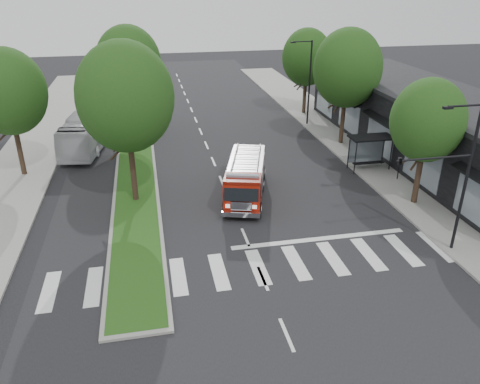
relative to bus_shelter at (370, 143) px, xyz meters
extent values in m
plane|color=black|center=(-11.20, -8.15, -2.04)|extent=(140.00, 140.00, 0.00)
cube|color=gray|center=(1.30, 1.85, -1.96)|extent=(5.00, 80.00, 0.15)
cube|color=gray|center=(-25.70, 1.85, -1.96)|extent=(5.00, 80.00, 0.15)
cube|color=gray|center=(-17.20, 9.85, -1.97)|extent=(3.00, 50.00, 0.14)
cube|color=#1F4212|center=(-17.20, 9.85, -1.89)|extent=(2.60, 49.50, 0.02)
cube|color=black|center=(5.80, 1.85, 0.46)|extent=(8.00, 30.00, 5.00)
cylinder|color=black|center=(-1.40, -0.75, -0.79)|extent=(0.08, 0.08, 2.50)
cylinder|color=black|center=(1.40, -0.75, -0.79)|extent=(0.08, 0.08, 2.50)
cylinder|color=black|center=(-1.40, 0.45, -0.79)|extent=(0.08, 0.08, 2.50)
cylinder|color=black|center=(1.40, 0.45, -0.79)|extent=(0.08, 0.08, 2.50)
cube|color=black|center=(0.00, -0.15, 0.51)|extent=(3.20, 1.60, 0.12)
cube|color=#8C99A5|center=(0.00, 0.55, -0.74)|extent=(2.80, 0.04, 1.80)
cube|color=black|center=(0.00, -0.15, -1.49)|extent=(2.40, 0.40, 0.08)
cylinder|color=black|center=(0.30, -6.15, -0.17)|extent=(0.36, 0.36, 3.74)
ellipsoid|color=#0E340F|center=(0.30, -6.15, 3.49)|extent=(4.40, 4.40, 5.06)
cylinder|color=black|center=(0.30, 5.85, 0.16)|extent=(0.36, 0.36, 4.40)
ellipsoid|color=#0E340F|center=(0.30, 5.85, 4.46)|extent=(5.60, 5.60, 6.44)
cylinder|color=black|center=(0.30, 15.85, -0.06)|extent=(0.36, 0.36, 3.96)
ellipsoid|color=#0E340F|center=(0.30, 15.85, 3.81)|extent=(5.00, 5.00, 5.75)
cylinder|color=black|center=(-17.20, -2.15, 0.27)|extent=(0.36, 0.36, 4.62)
ellipsoid|color=#0E340F|center=(-17.20, -2.15, 4.79)|extent=(5.80, 5.80, 6.67)
cylinder|color=black|center=(-17.20, 11.85, 0.16)|extent=(0.36, 0.36, 4.40)
ellipsoid|color=#0E340F|center=(-17.20, 11.85, 4.46)|extent=(5.60, 5.60, 6.44)
cylinder|color=black|center=(-25.20, 3.85, 0.05)|extent=(0.36, 0.36, 4.18)
ellipsoid|color=#0E340F|center=(-25.20, 3.85, 4.14)|extent=(5.20, 5.20, 5.98)
cylinder|color=black|center=(-0.70, -11.65, 1.96)|extent=(0.16, 0.16, 8.00)
cylinder|color=black|center=(-1.60, -11.65, 5.86)|extent=(1.80, 0.10, 0.10)
cube|color=black|center=(-2.50, -11.65, 5.81)|extent=(0.45, 0.20, 0.12)
cylinder|color=black|center=(-2.70, -11.65, 3.36)|extent=(4.00, 0.10, 0.10)
imported|color=black|center=(-4.50, -11.65, 2.96)|extent=(0.18, 0.22, 1.10)
cylinder|color=black|center=(-0.70, 11.85, 1.96)|extent=(0.16, 0.16, 8.00)
cylinder|color=black|center=(-1.60, 11.85, 5.86)|extent=(1.80, 0.10, 0.10)
cube|color=black|center=(-2.50, 11.85, 5.81)|extent=(0.45, 0.20, 0.12)
cube|color=#650E05|center=(-10.02, -2.74, -1.60)|extent=(4.20, 7.73, 0.22)
cube|color=#9C1608|center=(-9.82, -2.07, -0.67)|extent=(3.71, 6.03, 1.76)
cube|color=#9C1608|center=(-10.79, -5.37, -0.67)|extent=(2.56, 2.14, 1.85)
cube|color=#B2B2B7|center=(-9.82, -2.07, 0.25)|extent=(3.71, 6.03, 0.11)
cylinder|color=#B2B2B7|center=(-10.58, -1.84, 0.43)|extent=(1.58, 5.10, 0.09)
cylinder|color=#B2B2B7|center=(-9.06, -2.29, 0.43)|extent=(1.58, 5.10, 0.09)
cube|color=silver|center=(-11.08, -6.34, -1.51)|extent=(2.29, 0.94, 0.31)
cube|color=#8C99A5|center=(-10.79, -5.37, 0.52)|extent=(1.95, 0.84, 0.16)
cylinder|color=black|center=(-11.84, -5.33, -1.55)|extent=(0.57, 1.02, 0.97)
cylinder|color=black|center=(-9.89, -5.91, -1.55)|extent=(0.57, 1.02, 0.97)
cylinder|color=black|center=(-10.79, -1.78, -1.55)|extent=(0.57, 1.02, 0.97)
cylinder|color=black|center=(-8.85, -2.35, -1.55)|extent=(0.57, 1.02, 0.97)
cylinder|color=black|center=(-10.20, 0.25, -1.55)|extent=(0.57, 1.02, 0.97)
cylinder|color=black|center=(-8.25, -0.32, -1.55)|extent=(0.57, 1.02, 0.97)
imported|color=silver|center=(-20.95, 9.81, -0.53)|extent=(4.18, 11.09, 3.02)
camera|label=1|loc=(-16.06, -30.34, 11.32)|focal=35.00mm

